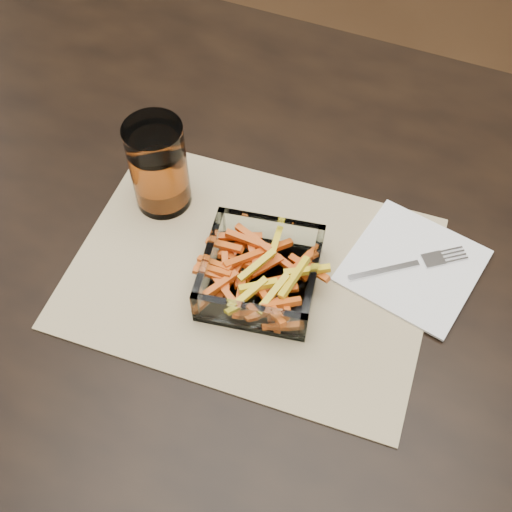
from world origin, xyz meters
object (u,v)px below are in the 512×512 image
at_px(tumbler, 159,169).
at_px(fork, 412,264).
at_px(glass_bowl, 260,274).
at_px(dining_table, 287,275).

relative_size(tumbler, fork, 0.98).
xyz_separation_m(glass_bowl, fork, (0.17, 0.10, -0.02)).
xyz_separation_m(glass_bowl, tumbler, (-0.18, 0.08, 0.04)).
xyz_separation_m(dining_table, glass_bowl, (-0.01, -0.08, 0.11)).
relative_size(glass_bowl, fork, 1.18).
height_order(glass_bowl, fork, glass_bowl).
relative_size(dining_table, tumbler, 11.96).
distance_m(dining_table, glass_bowl, 0.14).
bearing_deg(tumbler, dining_table, 1.31).
height_order(dining_table, glass_bowl, glass_bowl).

